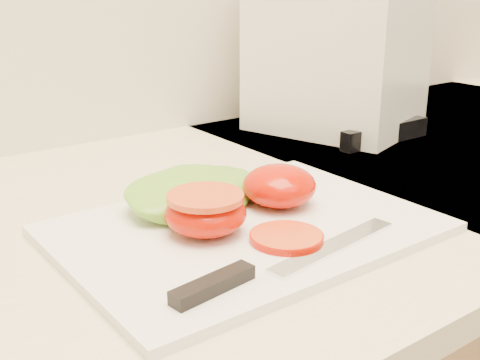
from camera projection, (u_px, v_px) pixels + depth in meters
cutting_board at (246, 229)px, 0.62m from camera, size 0.37×0.27×0.01m
tomato_half_dome at (279, 186)px, 0.66m from camera, size 0.08×0.08×0.04m
tomato_half_cut at (206, 212)px, 0.59m from camera, size 0.08×0.08×0.04m
tomato_slice_0 at (286, 237)px, 0.58m from camera, size 0.07×0.07×0.01m
lettuce_leaf_0 at (192, 192)px, 0.66m from camera, size 0.18×0.14×0.03m
lettuce_leaf_1 at (224, 185)px, 0.69m from camera, size 0.13×0.12×0.02m
knife at (265, 268)px, 0.51m from camera, size 0.26×0.04×0.01m
appliance at (337, 39)px, 0.98m from camera, size 0.27×0.30×0.30m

